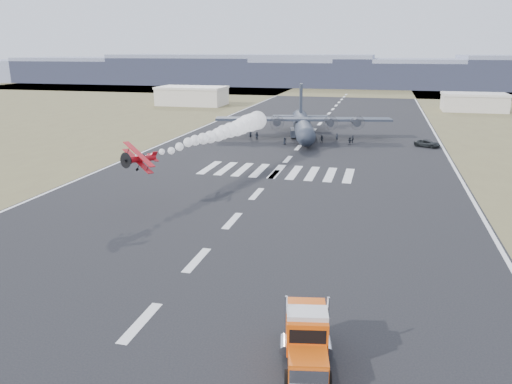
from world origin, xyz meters
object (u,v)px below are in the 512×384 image
at_px(semi_truck, 307,337).
at_px(crew_d, 353,139).
at_px(aerobatic_biplane, 140,159).
at_px(crew_f, 350,141).
at_px(transport_aircraft, 303,124).
at_px(crew_c, 297,137).
at_px(crew_g, 250,135).
at_px(support_vehicle, 427,143).
at_px(hangar_left, 192,96).
at_px(hangar_right, 474,102).
at_px(crew_a, 337,137).
at_px(crew_h, 322,139).
at_px(crew_e, 285,141).
at_px(crew_b, 257,136).

xyz_separation_m(semi_truck, crew_d, (-2.13, 81.89, -0.99)).
height_order(aerobatic_biplane, crew_f, aerobatic_biplane).
distance_m(transport_aircraft, crew_c, 5.82).
xyz_separation_m(crew_d, crew_g, (-23.25, -0.13, 0.07)).
bearing_deg(crew_g, support_vehicle, -52.18).
xyz_separation_m(transport_aircraft, crew_c, (-0.39, -5.43, -2.05)).
distance_m(transport_aircraft, crew_d, 13.14).
relative_size(semi_truck, crew_c, 4.60).
height_order(hangar_left, semi_truck, hangar_left).
xyz_separation_m(hangar_right, crew_g, (-58.51, -70.02, -2.09)).
xyz_separation_m(support_vehicle, crew_f, (-16.08, -1.46, 0.08)).
relative_size(crew_a, crew_c, 0.94).
bearing_deg(crew_h, transport_aircraft, 141.11).
distance_m(semi_truck, crew_e, 78.25).
height_order(semi_truck, support_vehicle, semi_truck).
bearing_deg(crew_b, crew_c, -151.72).
xyz_separation_m(semi_truck, crew_h, (-8.77, 80.65, -1.03)).
xyz_separation_m(semi_truck, crew_g, (-25.38, 81.75, -0.93)).
bearing_deg(crew_d, crew_b, 80.92).
relative_size(crew_b, crew_g, 0.99).
distance_m(aerobatic_biplane, crew_d, 59.21).
relative_size(aerobatic_biplane, crew_h, 3.14).
xyz_separation_m(hangar_right, transport_aircraft, (-47.25, -64.94, -0.02)).
xyz_separation_m(semi_truck, aerobatic_biplane, (-25.71, 27.88, 4.67)).
relative_size(crew_a, crew_g, 0.95).
xyz_separation_m(crew_b, crew_d, (21.36, 1.53, -0.06)).
bearing_deg(crew_e, support_vehicle, -34.69).
distance_m(support_vehicle, crew_e, 30.14).
relative_size(support_vehicle, crew_f, 3.24).
relative_size(crew_e, crew_g, 0.84).
xyz_separation_m(hangar_left, crew_f, (62.25, -67.12, -2.59)).
bearing_deg(support_vehicle, hangar_right, 11.87).
relative_size(hangar_left, crew_b, 13.39).
bearing_deg(crew_h, crew_e, -141.07).
height_order(hangar_right, crew_c, hangar_right).
bearing_deg(hangar_left, support_vehicle, -39.97).
xyz_separation_m(hangar_left, crew_g, (39.49, -65.02, -2.48)).
height_order(crew_d, crew_h, crew_d).
height_order(crew_a, crew_d, crew_a).
bearing_deg(transport_aircraft, crew_e, -113.99).
bearing_deg(aerobatic_biplane, crew_d, 77.59).
xyz_separation_m(transport_aircraft, support_vehicle, (27.58, -5.71, -2.25)).
relative_size(hangar_left, hangar_right, 1.20).
height_order(crew_d, crew_e, crew_d).
bearing_deg(hangar_left, aerobatic_biplane, -71.77).
xyz_separation_m(semi_truck, crew_b, (-23.49, 80.35, -0.94)).
xyz_separation_m(crew_d, crew_f, (-0.49, -2.23, -0.04)).
height_order(support_vehicle, crew_c, crew_c).
bearing_deg(crew_a, aerobatic_biplane, -84.40).
bearing_deg(hangar_left, crew_g, -58.73).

